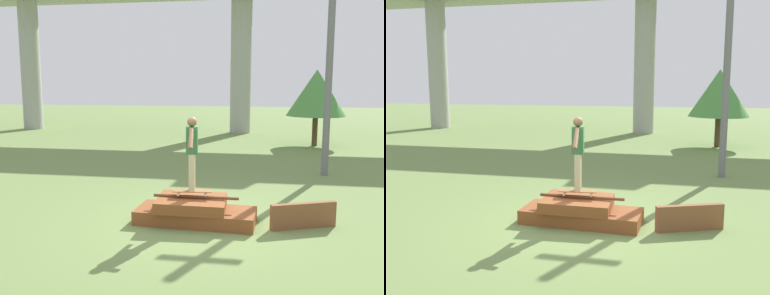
% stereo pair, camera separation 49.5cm
% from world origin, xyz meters
% --- Properties ---
extents(ground_plane, '(80.00, 80.00, 0.00)m').
position_xyz_m(ground_plane, '(0.00, 0.00, 0.00)').
color(ground_plane, olive).
extents(scrap_pile, '(2.37, 1.15, 0.55)m').
position_xyz_m(scrap_pile, '(-0.03, 0.01, 0.22)').
color(scrap_pile, brown).
rests_on(scrap_pile, ground_plane).
extents(scrap_plank_loose, '(1.25, 0.61, 0.49)m').
position_xyz_m(scrap_plank_loose, '(2.06, 0.01, 0.24)').
color(scrap_plank_loose, brown).
rests_on(scrap_plank_loose, ground_plane).
extents(skateboard, '(0.78, 0.30, 0.09)m').
position_xyz_m(skateboard, '(-0.08, 0.03, 0.62)').
color(skateboard, brown).
rests_on(skateboard, scrap_pile).
extents(skater, '(0.24, 1.08, 1.44)m').
position_xyz_m(skater, '(-0.08, 0.03, 1.45)').
color(skater, '#C6B78E').
rests_on(skater, skateboard).
extents(highway_overpass, '(44.00, 3.98, 7.94)m').
position_xyz_m(highway_overpass, '(0.00, 15.20, 6.84)').
color(highway_overpass, '#9E9E99').
rests_on(highway_overpass, ground_plane).
extents(utility_pole, '(1.30, 0.20, 6.06)m').
position_xyz_m(utility_pole, '(3.08, 4.87, 3.15)').
color(utility_pole, slate).
rests_on(utility_pole, ground_plane).
extents(tree_behind_left, '(2.49, 2.49, 3.26)m').
position_xyz_m(tree_behind_left, '(3.45, 10.91, 2.27)').
color(tree_behind_left, '#4C3823').
rests_on(tree_behind_left, ground_plane).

